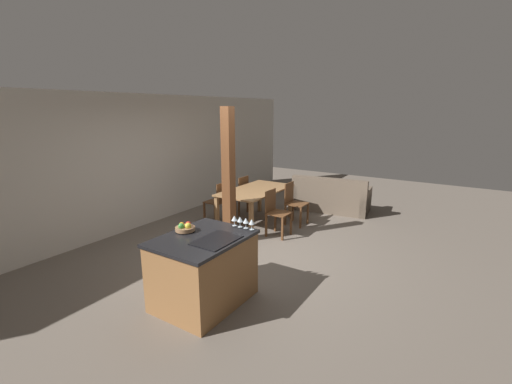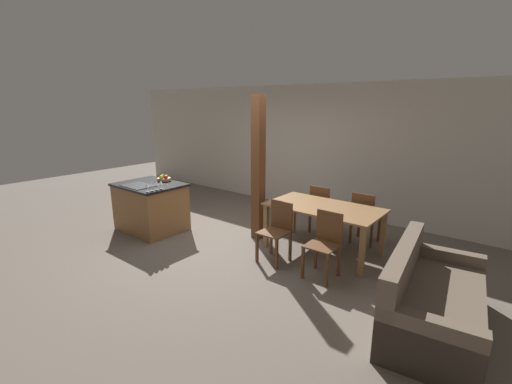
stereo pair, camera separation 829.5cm
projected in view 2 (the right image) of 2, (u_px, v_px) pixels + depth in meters
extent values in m
plane|color=#665B51|center=(221.00, 243.00, 5.81)|extent=(16.00, 16.00, 0.00)
cube|color=beige|center=(307.00, 148.00, 7.55)|extent=(11.20, 0.08, 2.70)
cube|color=olive|center=(151.00, 208.00, 6.33)|extent=(1.15, 0.89, 0.84)
cube|color=black|center=(149.00, 185.00, 6.22)|extent=(1.19, 0.93, 0.04)
cube|color=black|center=(138.00, 186.00, 6.04)|extent=(0.56, 0.40, 0.01)
cylinder|color=#99704C|center=(164.00, 179.00, 6.42)|extent=(0.25, 0.25, 0.05)
sphere|color=red|center=(166.00, 177.00, 6.37)|extent=(0.07, 0.07, 0.07)
sphere|color=gold|center=(166.00, 176.00, 6.45)|extent=(0.07, 0.07, 0.07)
sphere|color=#3D8E38|center=(163.00, 176.00, 6.45)|extent=(0.08, 0.08, 0.08)
sphere|color=yellow|center=(161.00, 177.00, 6.37)|extent=(0.08, 0.08, 0.08)
cylinder|color=silver|center=(147.00, 192.00, 5.61)|extent=(0.06, 0.06, 0.00)
cylinder|color=silver|center=(147.00, 189.00, 5.60)|extent=(0.01, 0.01, 0.07)
cone|color=silver|center=(147.00, 185.00, 5.58)|extent=(0.08, 0.08, 0.07)
cylinder|color=silver|center=(152.00, 190.00, 5.68)|extent=(0.06, 0.06, 0.00)
cylinder|color=silver|center=(152.00, 188.00, 5.67)|extent=(0.01, 0.01, 0.07)
cone|color=silver|center=(152.00, 184.00, 5.65)|extent=(0.08, 0.08, 0.07)
cylinder|color=silver|center=(157.00, 189.00, 5.75)|extent=(0.06, 0.06, 0.00)
cylinder|color=silver|center=(157.00, 187.00, 5.74)|extent=(0.01, 0.01, 0.07)
cone|color=silver|center=(156.00, 183.00, 5.72)|extent=(0.08, 0.08, 0.07)
cylinder|color=silver|center=(161.00, 188.00, 5.81)|extent=(0.06, 0.06, 0.00)
cylinder|color=silver|center=(161.00, 186.00, 5.81)|extent=(0.01, 0.01, 0.07)
cone|color=silver|center=(161.00, 182.00, 5.79)|extent=(0.08, 0.08, 0.07)
cube|color=olive|center=(324.00, 207.00, 5.31)|extent=(1.74, 0.95, 0.03)
cube|color=olive|center=(266.00, 226.00, 5.58)|extent=(0.07, 0.07, 0.72)
cube|color=olive|center=(362.00, 252.00, 4.60)|extent=(0.07, 0.07, 0.72)
cube|color=olive|center=(293.00, 214.00, 6.20)|extent=(0.07, 0.07, 0.72)
cube|color=olive|center=(383.00, 234.00, 5.22)|extent=(0.07, 0.07, 0.72)
cube|color=brown|center=(274.00, 232.00, 5.03)|extent=(0.40, 0.40, 0.02)
cube|color=brown|center=(282.00, 215.00, 5.11)|extent=(0.38, 0.02, 0.42)
cube|color=brown|center=(257.00, 248.00, 5.06)|extent=(0.04, 0.04, 0.45)
cube|color=brown|center=(277.00, 254.00, 4.84)|extent=(0.04, 0.04, 0.45)
cube|color=brown|center=(271.00, 241.00, 5.32)|extent=(0.04, 0.04, 0.45)
cube|color=brown|center=(290.00, 246.00, 5.11)|extent=(0.04, 0.04, 0.45)
cube|color=brown|center=(322.00, 246.00, 4.55)|extent=(0.40, 0.40, 0.02)
cube|color=brown|center=(329.00, 226.00, 4.64)|extent=(0.38, 0.02, 0.42)
cube|color=brown|center=(303.00, 263.00, 4.58)|extent=(0.04, 0.04, 0.45)
cube|color=brown|center=(327.00, 271.00, 4.37)|extent=(0.04, 0.04, 0.45)
cube|color=brown|center=(316.00, 254.00, 4.85)|extent=(0.04, 0.04, 0.45)
cube|color=brown|center=(339.00, 261.00, 4.64)|extent=(0.04, 0.04, 0.45)
cube|color=brown|center=(324.00, 208.00, 6.20)|extent=(0.40, 0.40, 0.02)
cube|color=brown|center=(319.00, 199.00, 6.00)|extent=(0.38, 0.02, 0.42)
cube|color=brown|center=(336.00, 220.00, 6.28)|extent=(0.04, 0.04, 0.45)
cube|color=brown|center=(319.00, 216.00, 6.50)|extent=(0.04, 0.04, 0.45)
cube|color=brown|center=(327.00, 225.00, 6.02)|extent=(0.04, 0.04, 0.45)
cube|color=brown|center=(310.00, 221.00, 6.23)|extent=(0.04, 0.04, 0.45)
cube|color=brown|center=(366.00, 217.00, 5.72)|extent=(0.40, 0.40, 0.02)
cube|color=brown|center=(363.00, 207.00, 5.53)|extent=(0.38, 0.02, 0.42)
cube|color=brown|center=(379.00, 229.00, 5.81)|extent=(0.04, 0.04, 0.45)
cube|color=brown|center=(359.00, 225.00, 6.02)|extent=(0.04, 0.04, 0.45)
cube|color=brown|center=(371.00, 235.00, 5.54)|extent=(0.04, 0.04, 0.45)
cube|color=brown|center=(351.00, 230.00, 5.76)|extent=(0.04, 0.04, 0.45)
cube|color=brown|center=(435.00, 308.00, 3.56)|extent=(1.04, 1.84, 0.45)
cube|color=brown|center=(404.00, 263.00, 3.63)|extent=(0.36, 1.76, 0.40)
cube|color=brown|center=(426.00, 348.00, 2.88)|extent=(0.86, 0.24, 0.59)
cube|color=brown|center=(442.00, 271.00, 4.21)|extent=(0.86, 0.24, 0.59)
cube|color=brown|center=(258.00, 169.00, 5.76)|extent=(0.18, 0.18, 2.44)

